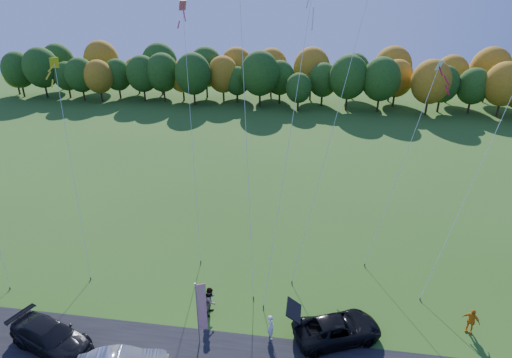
# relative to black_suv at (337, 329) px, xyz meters

# --- Properties ---
(ground) EXTENTS (160.00, 160.00, 0.00)m
(ground) POSITION_rel_black_suv_xyz_m (-5.73, 0.51, -0.71)
(ground) COLOR #2A5215
(tree_line) EXTENTS (116.00, 12.00, 10.00)m
(tree_line) POSITION_rel_black_suv_xyz_m (-5.73, 55.51, -0.71)
(tree_line) COLOR #1E4711
(tree_line) RESTS_ON ground
(black_suv) EXTENTS (5.65, 4.13, 1.43)m
(black_suv) POSITION_rel_black_suv_xyz_m (0.00, 0.00, 0.00)
(black_suv) COLOR black
(black_suv) RESTS_ON ground
(dark_truck_a) EXTENTS (5.62, 3.70, 1.51)m
(dark_truck_a) POSITION_rel_black_suv_xyz_m (-16.11, -3.01, 0.04)
(dark_truck_a) COLOR black
(dark_truck_a) RESTS_ON ground
(person_tailgate_a) EXTENTS (0.59, 0.70, 1.65)m
(person_tailgate_a) POSITION_rel_black_suv_xyz_m (-3.84, -0.53, 0.11)
(person_tailgate_a) COLOR silver
(person_tailgate_a) RESTS_ON ground
(person_tailgate_b) EXTENTS (0.84, 1.02, 1.93)m
(person_tailgate_b) POSITION_rel_black_suv_xyz_m (-7.79, 0.97, 0.25)
(person_tailgate_b) COLOR gray
(person_tailgate_b) RESTS_ON ground
(person_east) EXTENTS (1.04, 0.86, 1.66)m
(person_east) POSITION_rel_black_suv_xyz_m (7.85, 1.66, 0.11)
(person_east) COLOR orange
(person_east) RESTS_ON ground
(feather_flag) EXTENTS (0.54, 0.25, 4.26)m
(feather_flag) POSITION_rel_black_suv_xyz_m (-7.68, -1.40, 1.90)
(feather_flag) COLOR #999999
(feather_flag) RESTS_ON ground
(kite_delta_blue) EXTENTS (4.75, 11.81, 33.06)m
(kite_delta_blue) POSITION_rel_black_suv_xyz_m (-6.86, 7.99, 15.44)
(kite_delta_blue) COLOR #4C3F33
(kite_delta_blue) RESTS_ON ground
(kite_parafoil_orange) EXTENTS (7.50, 12.37, 25.50)m
(kite_parafoil_orange) POSITION_rel_black_suv_xyz_m (-0.11, 10.46, 11.82)
(kite_parafoil_orange) COLOR #4C3F33
(kite_parafoil_orange) RESTS_ON ground
(kite_delta_red) EXTENTS (3.44, 10.68, 21.65)m
(kite_delta_red) POSITION_rel_black_suv_xyz_m (-3.48, 6.87, 9.88)
(kite_delta_red) COLOR #4C3F33
(kite_delta_red) RESTS_ON ground
(kite_parafoil_rainbow) EXTENTS (7.90, 7.50, 16.42)m
(kite_parafoil_rainbow) POSITION_rel_black_suv_xyz_m (8.70, 7.56, 7.31)
(kite_parafoil_rainbow) COLOR #4C3F33
(kite_parafoil_rainbow) RESTS_ON ground
(kite_diamond_yellow) EXTENTS (4.26, 6.70, 14.83)m
(kite_diamond_yellow) POSITION_rel_black_suv_xyz_m (-18.89, 5.94, 6.43)
(kite_diamond_yellow) COLOR #4C3F33
(kite_diamond_yellow) RESTS_ON ground
(kite_diamond_white) EXTENTS (4.67, 5.33, 14.72)m
(kite_diamond_white) POSITION_rel_black_suv_xyz_m (4.40, 9.73, 6.42)
(kite_diamond_white) COLOR #4C3F33
(kite_diamond_white) RESTS_ON ground
(kite_diamond_pink) EXTENTS (2.63, 6.78, 18.47)m
(kite_diamond_pink) POSITION_rel_black_suv_xyz_m (-10.89, 9.09, 8.33)
(kite_diamond_pink) COLOR #4C3F33
(kite_diamond_pink) RESTS_ON ground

